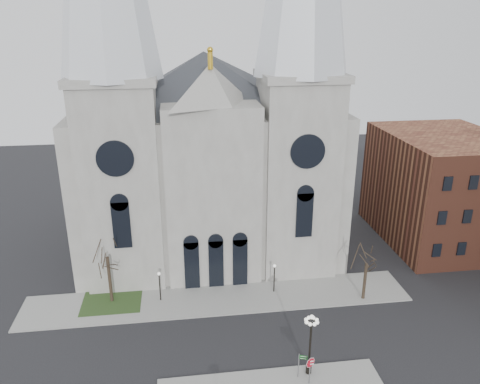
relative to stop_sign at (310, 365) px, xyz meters
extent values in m
plane|color=black|center=(-6.09, 2.09, -1.94)|extent=(160.00, 160.00, 0.00)
cube|color=gray|center=(-6.09, 13.09, -1.87)|extent=(40.00, 6.00, 0.14)
cube|color=#283F1B|center=(-17.09, 14.09, -1.85)|extent=(6.00, 5.00, 0.18)
cube|color=gray|center=(-6.09, 28.09, 7.06)|extent=(30.00, 24.00, 18.00)
pyramid|color=#2D3035|center=(-6.09, 28.09, 22.06)|extent=(33.00, 26.40, 6.00)
cube|color=gray|center=(-15.59, 19.59, 9.06)|extent=(8.00, 8.00, 22.00)
cylinder|color=black|center=(-15.59, 15.54, 13.06)|extent=(3.60, 0.30, 3.60)
cube|color=gray|center=(3.41, 19.59, 9.06)|extent=(8.00, 8.00, 22.00)
cylinder|color=black|center=(3.41, 15.54, 13.06)|extent=(3.60, 0.30, 3.60)
cube|color=gray|center=(-6.09, 18.09, 7.81)|extent=(10.00, 5.00, 19.50)
pyramid|color=gray|center=(-6.09, 18.09, 19.56)|extent=(11.00, 5.00, 4.00)
cube|color=brown|center=(23.91, 24.09, 5.06)|extent=(14.00, 18.00, 14.00)
cylinder|color=black|center=(-17.09, 14.09, 0.69)|extent=(0.32, 0.32, 5.25)
cylinder|color=black|center=(8.91, 11.09, 0.16)|extent=(0.32, 0.32, 4.20)
cylinder|color=black|center=(-12.09, 13.59, -0.30)|extent=(0.12, 0.12, 3.00)
sphere|color=white|center=(-12.09, 13.59, 1.30)|extent=(0.32, 0.32, 0.32)
cylinder|color=black|center=(-0.09, 13.59, -0.30)|extent=(0.12, 0.12, 3.00)
sphere|color=white|center=(-0.09, 13.59, 1.30)|extent=(0.32, 0.32, 0.32)
cylinder|color=slate|center=(0.00, 0.00, -0.58)|extent=(0.10, 0.10, 2.44)
cylinder|color=#B40C1E|center=(0.00, 0.00, 0.27)|extent=(0.85, 0.11, 0.85)
cylinder|color=white|center=(0.00, 0.00, 0.27)|extent=(0.91, 0.10, 0.91)
cube|color=white|center=(0.00, 0.00, 0.41)|extent=(0.47, 0.06, 0.11)
cube|color=white|center=(0.00, 0.00, 0.13)|extent=(0.53, 0.07, 0.11)
cylinder|color=black|center=(0.27, 1.18, 0.69)|extent=(0.17, 0.17, 4.97)
cylinder|color=black|center=(0.27, 1.18, -1.36)|extent=(0.48, 0.48, 0.86)
sphere|color=white|center=(0.27, 1.18, 3.66)|extent=(0.35, 0.35, 0.35)
cylinder|color=slate|center=(-0.70, 0.83, -0.66)|extent=(0.09, 0.09, 2.27)
cube|color=#0D5F16|center=(-0.36, 0.71, 0.32)|extent=(0.62, 0.23, 0.15)
cube|color=#0D5F16|center=(-0.36, 0.71, 0.11)|extent=(0.62, 0.23, 0.15)
camera|label=1|loc=(-9.50, -28.76, 25.72)|focal=35.00mm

